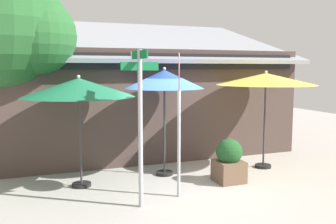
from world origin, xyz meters
The scene contains 9 objects.
ground_plane centered at (0.00, 0.00, -0.05)m, with size 28.00×28.00×0.10m, color #ADA8A0.
cafe_building centered at (0.16, 4.59, 1.74)m, with size 9.64×5.83×4.60m.
street_sign_post centered at (-1.36, -1.01, 1.87)m, with size 0.77×0.83×3.11m.
stop_sign centered at (-0.43, -0.74, 2.17)m, with size 0.32×0.77×3.07m.
patio_umbrella_forest_green_left centered at (-2.31, 0.69, 2.30)m, with size 2.56×2.56×2.60m.
patio_umbrella_royal_blue_center centered at (-0.16, 0.90, 2.45)m, with size 2.01×2.01×2.78m.
patio_umbrella_mustard_right centered at (2.66, 0.60, 2.44)m, with size 2.69×2.69×2.69m.
shade_tree centered at (-3.87, 2.23, 3.79)m, with size 3.48×3.26×5.50m.
sidewalk_planter centered at (1.10, -0.21, 0.52)m, with size 0.66×0.66×1.06m.
Camera 1 is at (-3.33, -7.81, 2.74)m, focal length 39.20 mm.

